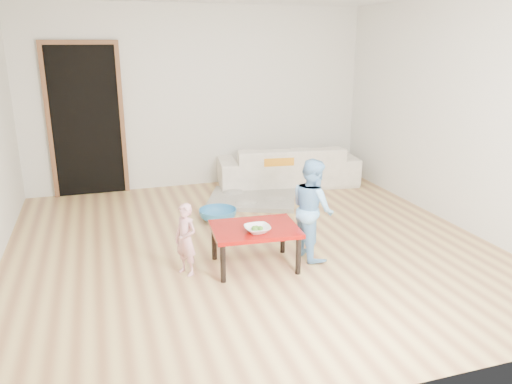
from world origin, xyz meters
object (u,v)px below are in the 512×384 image
sofa (287,165)px  red_table (255,247)px  child_pink (186,240)px  child_blue (312,209)px  basin (218,215)px  bowl (257,229)px

sofa → red_table: (-1.33, -2.58, -0.10)m
child_pink → child_blue: 1.29m
sofa → child_pink: child_pink is taller
child_blue → basin: (-0.66, 1.30, -0.44)m
child_pink → child_blue: size_ratio=0.68×
red_table → bowl: (-0.02, -0.13, 0.23)m
red_table → child_pink: 0.67m
sofa → bowl: bearing=71.1°
bowl → basin: size_ratio=0.52×
sofa → basin: bearing=49.2°
red_table → child_pink: (-0.66, 0.04, 0.14)m
bowl → child_pink: size_ratio=0.35×
bowl → child_pink: (-0.64, 0.17, -0.09)m
red_table → child_pink: bearing=176.1°
red_table → child_blue: size_ratio=0.80×
sofa → child_blue: bearing=81.8°
sofa → child_blue: 2.62m
child_pink → red_table: bearing=53.1°
bowl → basin: (-0.03, 1.48, -0.36)m
child_pink → bowl: bearing=42.0°
sofa → basin: sofa is taller
bowl → child_blue: (0.63, 0.19, 0.07)m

